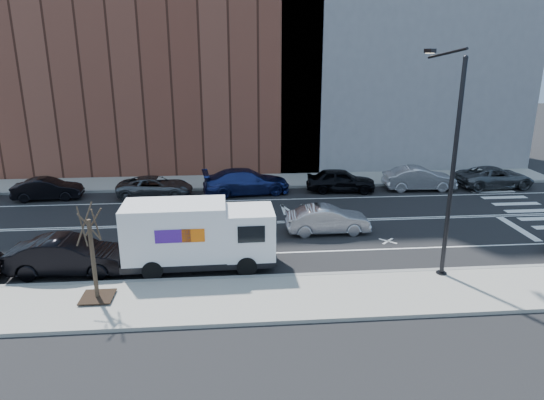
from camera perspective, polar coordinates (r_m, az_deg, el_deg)
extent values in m
plane|color=black|center=(27.13, -0.86, -2.67)|extent=(120.00, 120.00, 0.00)
cube|color=gray|center=(19.08, 1.07, -11.43)|extent=(44.00, 3.60, 0.15)
cube|color=gray|center=(35.50, -1.88, 2.25)|extent=(44.00, 3.60, 0.15)
cube|color=gray|center=(20.67, 0.55, -9.02)|extent=(44.00, 0.25, 0.17)
cube|color=gray|center=(33.76, -1.71, 1.48)|extent=(44.00, 0.25, 0.17)
cube|color=brown|center=(41.57, -14.33, 19.14)|extent=(26.00, 10.00, 22.00)
cube|color=slate|center=(43.48, 14.63, 21.65)|extent=(20.00, 10.00, 26.00)
cylinder|color=black|center=(20.63, 20.47, 2.88)|extent=(0.18, 0.18, 9.00)
cylinder|color=black|center=(22.05, 19.28, -8.26)|extent=(0.44, 0.44, 0.20)
sphere|color=black|center=(20.09, 21.83, 15.27)|extent=(0.20, 0.20, 0.20)
cylinder|color=black|center=(21.63, 19.84, 15.92)|extent=(0.11, 3.49, 0.48)
cube|color=black|center=(23.19, 18.10, 16.35)|extent=(0.25, 0.80, 0.18)
cube|color=#FFF2CC|center=(23.19, 18.07, 16.10)|extent=(0.18, 0.55, 0.03)
cube|color=black|center=(19.97, -19.84, -10.65)|extent=(1.20, 1.20, 0.04)
cylinder|color=#382B1E|center=(19.33, -20.29, -6.65)|extent=(0.16, 0.16, 3.20)
cylinder|color=#382B1E|center=(18.77, -19.99, -2.73)|extent=(0.06, 0.80, 1.44)
cylinder|color=#382B1E|center=(19.03, -20.32, -2.50)|extent=(0.81, 0.31, 1.19)
cylinder|color=#382B1E|center=(19.03, -21.20, -2.60)|extent=(0.58, 0.76, 1.50)
cylinder|color=#382B1E|center=(18.76, -21.44, -2.90)|extent=(0.47, 0.61, 1.37)
cylinder|color=#382B1E|center=(18.60, -20.68, -2.99)|extent=(0.72, 0.29, 1.13)
cube|color=black|center=(21.75, -8.63, -6.73)|extent=(6.46, 2.28, 0.31)
cube|color=white|center=(21.31, -2.63, -3.75)|extent=(2.11, 2.26, 2.07)
cube|color=black|center=(21.28, 0.21, -2.87)|extent=(0.09, 1.92, 0.98)
cube|color=black|center=(20.15, -2.45, -4.06)|extent=(1.14, 0.06, 0.72)
cube|color=black|center=(22.26, -2.81, -1.97)|extent=(1.14, 0.06, 0.72)
cube|color=black|center=(21.78, 0.09, -6.20)|extent=(0.19, 2.07, 0.36)
cube|color=white|center=(21.32, -11.29, -3.48)|extent=(4.39, 2.35, 2.38)
cube|color=#47198C|center=(20.18, -11.60, -4.22)|extent=(1.45, 0.05, 0.57)
cube|color=orange|center=(20.11, -9.25, -4.16)|extent=(0.93, 0.04, 0.57)
cube|color=#47198C|center=(22.35, -11.06, -2.06)|extent=(1.45, 0.05, 0.57)
cube|color=orange|center=(22.29, -8.94, -2.00)|extent=(0.93, 0.04, 0.57)
cylinder|color=black|center=(20.80, -2.99, -7.79)|extent=(0.87, 0.30, 0.87)
cylinder|color=black|center=(22.70, -3.27, -5.60)|extent=(0.87, 0.30, 0.87)
cylinder|color=black|center=(21.01, -13.87, -8.04)|extent=(0.87, 0.30, 0.87)
cylinder|color=black|center=(22.89, -13.20, -5.85)|extent=(0.87, 0.30, 0.87)
imported|color=black|center=(34.34, -24.88, 1.19)|extent=(4.32, 1.78, 1.39)
imported|color=#494C50|center=(32.64, -13.58, 1.52)|extent=(4.88, 2.28, 1.35)
imported|color=navy|center=(32.46, -3.05, 2.20)|extent=(6.01, 3.00, 1.68)
imported|color=black|center=(33.24, 8.09, 2.32)|extent=(4.81, 2.36, 1.58)
imported|color=#A3A3A7|center=(34.83, 16.93, 2.43)|extent=(4.89, 1.86, 1.59)
imported|color=#4A4E51|center=(37.36, 24.73, 2.46)|extent=(5.42, 2.75, 1.47)
imported|color=#AAAAAF|center=(25.61, 6.56, -2.31)|extent=(4.37, 1.57, 1.44)
imported|color=black|center=(22.57, -22.77, -6.08)|extent=(5.03, 1.97, 1.63)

